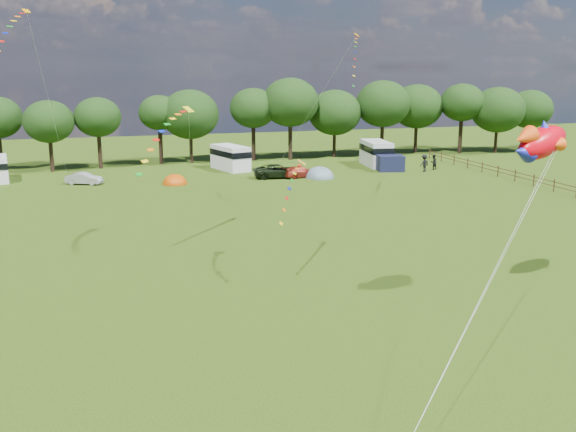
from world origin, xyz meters
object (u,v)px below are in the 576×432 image
object	(u,v)px
car_d	(278,171)
tent_orange	(175,184)
walker_a	(433,162)
fish_kite	(539,143)
walker_b	(424,163)
car_c	(300,172)
campervan_d	(376,153)
campervan_c	(230,157)
car_b	(84,179)
tent_greyblue	(320,177)

from	to	relation	value
car_d	tent_orange	bearing A→B (deg)	97.36
car_d	walker_a	distance (m)	18.64
fish_kite	walker_b	bearing A→B (deg)	48.18
car_c	fish_kite	world-z (taller)	fish_kite
campervan_d	fish_kite	world-z (taller)	fish_kite
tent_orange	fish_kite	bearing A→B (deg)	-70.65
car_d	campervan_c	distance (m)	7.87
campervan_c	campervan_d	world-z (taller)	campervan_d
tent_orange	fish_kite	size ratio (longest dim) A/B	0.64
car_b	fish_kite	distance (m)	46.77
walker_b	car_b	bearing A→B (deg)	-25.78
tent_orange	walker_a	xyz separation A→B (m)	(29.70, 0.84, 0.86)
car_d	tent_orange	size ratio (longest dim) A/B	1.89
car_d	campervan_c	bearing A→B (deg)	33.07
tent_orange	tent_greyblue	distance (m)	15.34
car_b	tent_orange	size ratio (longest dim) A/B	1.21
tent_greyblue	walker_b	world-z (taller)	walker_b
car_d	tent_greyblue	world-z (taller)	car_d
car_c	walker_b	distance (m)	14.57
car_c	campervan_c	distance (m)	9.57
campervan_d	car_b	bearing A→B (deg)	102.90
campervan_d	car_d	bearing A→B (deg)	117.40
campervan_c	walker_a	bearing A→B (deg)	-122.86
campervan_c	walker_b	size ratio (longest dim) A/B	3.16
fish_kite	walker_a	distance (m)	42.84
car_d	campervan_d	xyz separation A→B (m)	(13.57, 4.93, 0.87)
campervan_c	car_c	bearing A→B (deg)	-156.19
walker_b	car_c	bearing A→B (deg)	-23.30
campervan_c	fish_kite	world-z (taller)	fish_kite
campervan_d	tent_orange	bearing A→B (deg)	110.14
campervan_c	walker_a	size ratio (longest dim) A/B	3.50
car_d	tent_orange	xyz separation A→B (m)	(-11.06, -0.62, -0.70)
tent_greyblue	walker_a	world-z (taller)	walker_a
campervan_c	tent_greyblue	size ratio (longest dim) A/B	1.77
car_b	campervan_c	size ratio (longest dim) A/B	0.55
car_d	car_c	bearing A→B (deg)	-96.07
tent_orange	tent_greyblue	world-z (taller)	tent_greyblue
tent_orange	walker_b	bearing A→B (deg)	-0.35
tent_orange	walker_b	distance (m)	27.99
fish_kite	car_b	bearing A→B (deg)	97.91
car_c	tent_orange	world-z (taller)	car_c
walker_b	campervan_d	bearing A→B (deg)	-81.52
car_b	car_d	distance (m)	19.93
campervan_d	walker_b	xyz separation A→B (m)	(3.35, -5.72, -0.62)
car_c	tent_orange	distance (m)	13.43
car_b	walker_b	size ratio (longest dim) A/B	1.74
car_b	walker_b	distance (m)	36.86
car_d	tent_greyblue	size ratio (longest dim) A/B	1.52
campervan_c	tent_orange	world-z (taller)	campervan_c
campervan_c	walker_b	distance (m)	22.08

